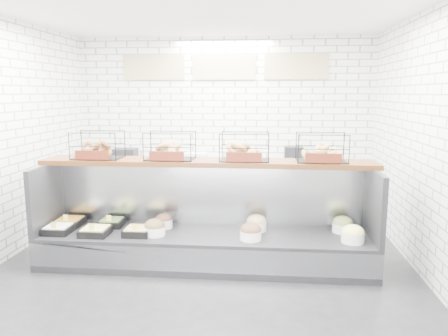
# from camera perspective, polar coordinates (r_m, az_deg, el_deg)

# --- Properties ---
(ground) EXTENTS (5.50, 5.50, 0.00)m
(ground) POSITION_cam_1_polar(r_m,az_deg,el_deg) (5.21, -2.90, -13.64)
(ground) COLOR black
(ground) RESTS_ON ground
(room_shell) EXTENTS (5.02, 5.51, 3.01)m
(room_shell) POSITION_cam_1_polar(r_m,az_deg,el_deg) (5.38, -2.16, 9.63)
(room_shell) COLOR white
(room_shell) RESTS_ON ground
(display_case) EXTENTS (4.00, 0.90, 1.20)m
(display_case) POSITION_cam_1_polar(r_m,az_deg,el_deg) (5.41, -2.44, -9.03)
(display_case) COLOR black
(display_case) RESTS_ON ground
(bagel_shelf) EXTENTS (4.10, 0.50, 0.40)m
(bagel_shelf) POSITION_cam_1_polar(r_m,az_deg,el_deg) (5.34, -2.24, 2.23)
(bagel_shelf) COLOR #3E1F0D
(bagel_shelf) RESTS_ON display_case
(prep_counter) EXTENTS (4.00, 0.60, 1.20)m
(prep_counter) POSITION_cam_1_polar(r_m,az_deg,el_deg) (7.37, -0.30, -2.76)
(prep_counter) COLOR #93969B
(prep_counter) RESTS_ON ground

